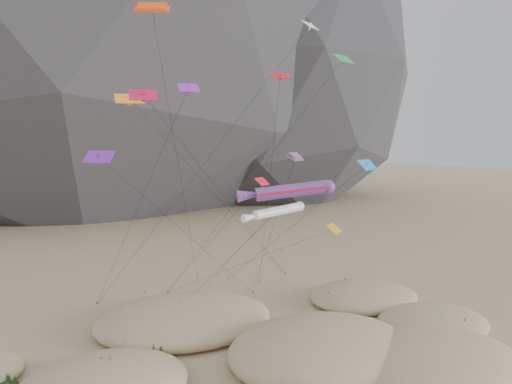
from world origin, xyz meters
The scene contains 9 objects.
ground centered at (0.00, 0.00, 0.00)m, with size 500.00×500.00×0.00m, color #CCB789.
dunes centered at (-1.54, 3.65, 0.70)m, with size 49.61×36.01×4.17m.
dune_grass centered at (-1.19, 4.16, 0.85)m, with size 41.37×28.71×1.57m.
kite_stakes centered at (2.13, 24.27, 0.15)m, with size 23.94×6.91×0.30m.
rainbow_tube_kite centered at (2.40, 6.55, 13.18)m, with size 8.01×20.70×14.10m.
white_tube_kite centered at (2.14, 8.25, 11.25)m, with size 7.73×12.82×11.92m.
orange_parafoil centered at (-7.10, 12.25, 27.63)m, with size 10.85×15.78×28.50m.
multi_parafoil centered at (5.16, 10.05, 15.65)m, with size 4.38×14.96×16.28m.
delta_kites centered at (2.62, 13.54, 19.01)m, with size 27.52×18.70×30.04m.
Camera 1 is at (-19.18, -28.43, 17.39)m, focal length 35.00 mm.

